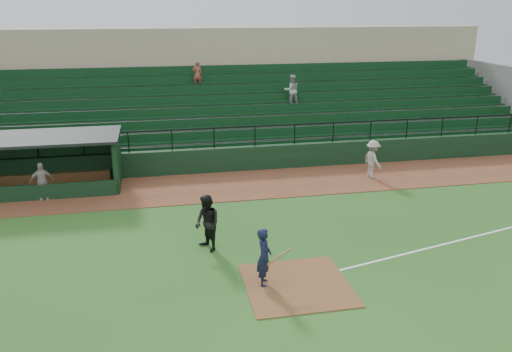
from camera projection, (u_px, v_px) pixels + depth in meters
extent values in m
plane|color=#27581C|center=(288.00, 269.00, 15.82)|extent=(90.00, 90.00, 0.00)
cube|color=brown|center=(243.00, 185.00, 23.27)|extent=(40.00, 4.00, 0.03)
cube|color=brown|center=(297.00, 285.00, 14.89)|extent=(3.00, 3.00, 0.03)
cube|color=white|center=(495.00, 231.00, 18.44)|extent=(17.49, 4.44, 0.01)
cube|color=black|center=(235.00, 159.00, 25.13)|extent=(36.00, 0.35, 1.20)
cylinder|color=black|center=(235.00, 127.00, 24.63)|extent=(36.00, 0.06, 0.06)
cube|color=slate|center=(221.00, 115.00, 29.32)|extent=(36.00, 9.00, 3.60)
cube|color=#0E3317|center=(222.00, 109.00, 28.71)|extent=(34.56, 8.00, 4.05)
cube|color=slate|center=(502.00, 99.00, 32.66)|extent=(0.35, 9.50, 4.20)
cube|color=tan|center=(208.00, 76.00, 34.93)|extent=(38.00, 3.00, 6.40)
cube|color=slate|center=(211.00, 72.00, 32.91)|extent=(36.00, 2.00, 0.20)
imported|color=#A9A9A9|center=(292.00, 90.00, 29.49)|extent=(0.85, 0.67, 1.76)
imported|color=brown|center=(197.00, 74.00, 30.12)|extent=(0.56, 0.37, 1.54)
cube|color=black|center=(22.00, 158.00, 23.31)|extent=(8.50, 0.20, 2.30)
cube|color=black|center=(117.00, 161.00, 22.90)|extent=(0.20, 2.60, 2.30)
cube|color=black|center=(11.00, 139.00, 21.72)|extent=(8.90, 3.20, 0.12)
cube|color=olive|center=(23.00, 180.00, 23.22)|extent=(7.65, 0.40, 0.50)
cube|color=black|center=(10.00, 194.00, 21.10)|extent=(8.50, 0.12, 0.70)
imported|color=black|center=(264.00, 257.00, 14.67)|extent=(0.55, 0.72, 1.76)
cylinder|color=olive|center=(279.00, 257.00, 14.54)|extent=(0.79, 0.34, 0.35)
imported|color=black|center=(207.00, 223.00, 16.77)|extent=(1.05, 1.15, 1.90)
imported|color=#9F9A95|center=(373.00, 159.00, 23.94)|extent=(0.87, 1.26, 1.79)
imported|color=#A7A19C|center=(42.00, 181.00, 21.21)|extent=(1.00, 0.57, 1.60)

